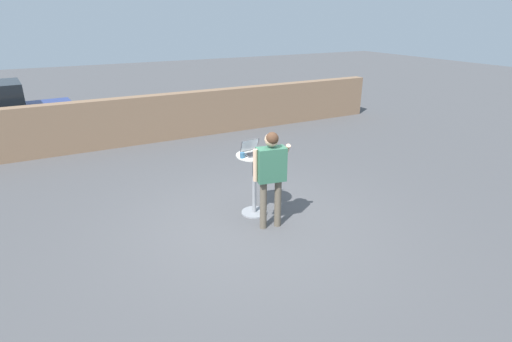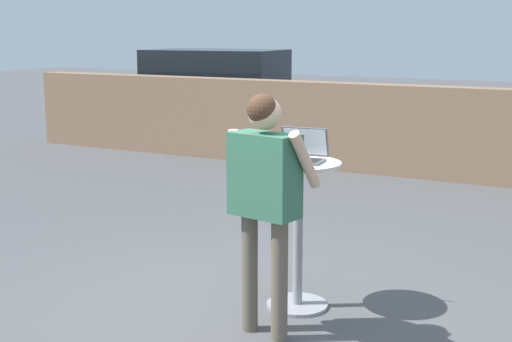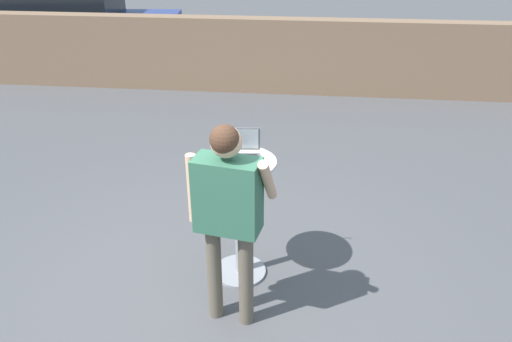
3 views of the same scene
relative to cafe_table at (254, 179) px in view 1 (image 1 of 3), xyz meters
The scene contains 6 objects.
ground_plane 0.80m from the cafe_table, 122.01° to the right, with size 50.00×50.00×0.00m, color #4C4C4F.
pavement_kerb 5.06m from the cafe_table, 92.77° to the left, with size 13.91×0.35×1.25m.
cafe_table is the anchor object (origin of this frame).
laptop 0.49m from the cafe_table, 96.37° to the left, with size 0.37×0.33×0.23m.
coffee_mug 0.53m from the cafe_table, 167.16° to the right, with size 0.11×0.08×0.09m.
standing_person 0.66m from the cafe_table, 89.14° to the right, with size 0.62×0.34×1.61m.
Camera 1 is at (-2.64, -5.13, 3.24)m, focal length 28.00 mm.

